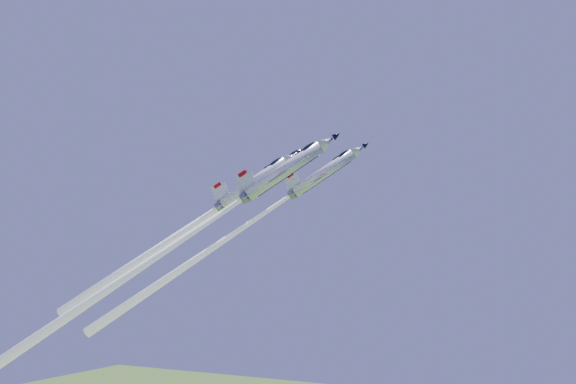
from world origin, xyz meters
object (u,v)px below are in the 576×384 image
at_px(jet_left, 204,219).
at_px(jet_right, 149,262).
at_px(jet_slot, 188,227).
at_px(jet_lead, 235,233).

height_order(jet_left, jet_right, jet_left).
height_order(jet_right, jet_slot, jet_right).
xyz_separation_m(jet_lead, jet_slot, (-6.33, -3.01, 0.87)).
bearing_deg(jet_slot, jet_left, 166.52).
xyz_separation_m(jet_right, jet_slot, (-0.14, 9.08, 5.23)).
distance_m(jet_left, jet_slot, 6.77).
bearing_deg(jet_left, jet_slot, -13.48).
xyz_separation_m(jet_left, jet_right, (1.71, -15.45, -6.91)).
bearing_deg(jet_slot, jet_right, -26.52).
height_order(jet_lead, jet_right, jet_lead).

